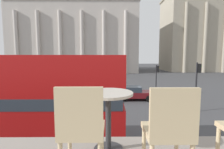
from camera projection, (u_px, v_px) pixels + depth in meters
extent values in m
cylinder|color=black|center=(94.00, 132.00, 8.87)|extent=(1.00, 0.22, 1.00)
cylinder|color=#2D2D30|center=(108.00, 149.00, 2.17)|extent=(0.36, 0.36, 0.02)
cylinder|color=#2D2D30|center=(108.00, 122.00, 2.14)|extent=(0.07, 0.07, 0.68)
cylinder|color=beige|center=(108.00, 93.00, 2.10)|extent=(0.60, 0.60, 0.03)
cylinder|color=#D1B789|center=(70.00, 146.00, 1.84)|extent=(0.04, 0.04, 0.44)
cylinder|color=#D1B789|center=(102.00, 145.00, 1.85)|extent=(0.04, 0.04, 0.44)
cube|color=#D1B789|center=(83.00, 130.00, 1.65)|extent=(0.40, 0.40, 0.05)
cube|color=#D1B789|center=(79.00, 112.00, 1.45)|extent=(0.40, 0.04, 0.42)
cylinder|color=#D1B789|center=(144.00, 147.00, 1.81)|extent=(0.04, 0.04, 0.44)
cylinder|color=#D1B789|center=(176.00, 147.00, 1.81)|extent=(0.04, 0.04, 0.44)
cube|color=#D1B789|center=(166.00, 132.00, 1.62)|extent=(0.40, 0.40, 0.05)
cube|color=#D1B789|center=(174.00, 113.00, 1.41)|extent=(0.40, 0.04, 0.42)
cylinder|color=#D1B789|center=(218.00, 147.00, 1.82)|extent=(0.04, 0.04, 0.44)
cube|color=#BCB2A8|center=(78.00, 40.00, 50.65)|extent=(33.22, 15.89, 17.93)
cube|color=#ADA399|center=(77.00, 7.00, 49.69)|extent=(33.82, 16.49, 0.50)
cylinder|color=#BCB2A8|center=(16.00, 43.00, 42.29)|extent=(0.90, 0.90, 15.24)
cylinder|color=#BCB2A8|center=(38.00, 43.00, 42.35)|extent=(0.90, 0.90, 15.24)
cylinder|color=#BCB2A8|center=(60.00, 43.00, 42.41)|extent=(0.90, 0.90, 15.24)
cylinder|color=#BCB2A8|center=(82.00, 43.00, 42.47)|extent=(0.90, 0.90, 15.24)
cylinder|color=#BCB2A8|center=(104.00, 43.00, 42.53)|extent=(0.90, 0.90, 15.24)
cylinder|color=#BCB2A8|center=(126.00, 43.00, 42.59)|extent=(0.90, 0.90, 15.24)
cube|color=#A39984|center=(219.00, 35.00, 52.51)|extent=(32.71, 12.63, 21.42)
cylinder|color=#A39984|center=(186.00, 38.00, 45.81)|extent=(0.90, 0.90, 18.21)
cylinder|color=#A39984|center=(205.00, 38.00, 45.86)|extent=(0.90, 0.90, 18.21)
cylinder|color=black|center=(196.00, 87.00, 13.61)|extent=(0.12, 0.12, 3.88)
cube|color=black|center=(199.00, 68.00, 13.46)|extent=(0.20, 0.24, 0.70)
sphere|color=green|center=(201.00, 66.00, 13.44)|extent=(0.14, 0.14, 0.14)
cylinder|color=black|center=(156.00, 80.00, 19.35)|extent=(0.12, 0.12, 3.42)
cube|color=black|center=(158.00, 69.00, 19.22)|extent=(0.20, 0.24, 0.70)
sphere|color=gold|center=(159.00, 68.00, 19.21)|extent=(0.14, 0.14, 0.14)
cylinder|color=black|center=(145.00, 95.00, 18.43)|extent=(0.60, 0.18, 0.60)
cylinder|color=black|center=(149.00, 99.00, 16.69)|extent=(0.60, 0.18, 0.60)
cylinder|color=black|center=(119.00, 95.00, 18.40)|extent=(0.60, 0.18, 0.60)
cylinder|color=black|center=(120.00, 99.00, 16.66)|extent=(0.60, 0.18, 0.60)
cube|color=maroon|center=(133.00, 94.00, 17.52)|extent=(4.20, 1.75, 0.55)
cube|color=#2D3842|center=(131.00, 89.00, 17.46)|extent=(1.89, 1.61, 0.50)
cylinder|color=#282B33|center=(107.00, 87.00, 22.85)|extent=(0.14, 0.14, 0.78)
cylinder|color=#282B33|center=(109.00, 87.00, 22.85)|extent=(0.14, 0.14, 0.78)
cylinder|color=black|center=(108.00, 81.00, 22.78)|extent=(0.32, 0.32, 0.62)
sphere|color=tan|center=(108.00, 78.00, 22.73)|extent=(0.21, 0.21, 0.21)
cylinder|color=#282B33|center=(69.00, 78.00, 31.82)|extent=(0.14, 0.14, 0.84)
cylinder|color=#282B33|center=(70.00, 78.00, 31.82)|extent=(0.14, 0.14, 0.84)
cylinder|color=#B22323|center=(70.00, 74.00, 31.74)|extent=(0.32, 0.32, 0.67)
sphere|color=tan|center=(70.00, 71.00, 31.69)|extent=(0.23, 0.23, 0.23)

